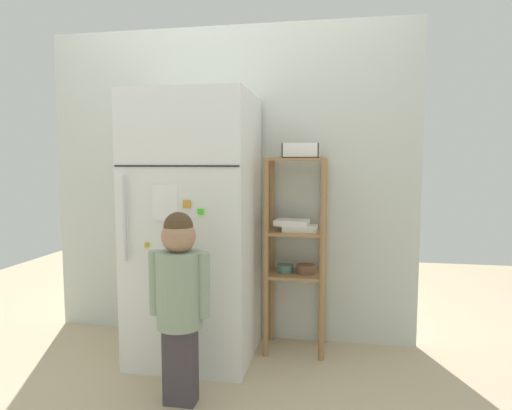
% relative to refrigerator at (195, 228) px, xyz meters
% --- Properties ---
extents(ground_plane, '(6.00, 6.00, 0.00)m').
position_rel_refrigerator_xyz_m(ground_plane, '(0.12, -0.02, -0.81)').
color(ground_plane, tan).
extents(kitchen_wall_back, '(2.53, 0.03, 2.11)m').
position_rel_refrigerator_xyz_m(kitchen_wall_back, '(0.12, 0.36, 0.25)').
color(kitchen_wall_back, silver).
rests_on(kitchen_wall_back, ground).
extents(refrigerator, '(0.72, 0.69, 1.61)m').
position_rel_refrigerator_xyz_m(refrigerator, '(0.00, 0.00, 0.00)').
color(refrigerator, white).
rests_on(refrigerator, ground).
extents(child_standing, '(0.31, 0.23, 0.97)m').
position_rel_refrigerator_xyz_m(child_standing, '(0.10, -0.57, -0.22)').
color(child_standing, '#443C42').
rests_on(child_standing, ground).
extents(pantry_shelf_unit, '(0.38, 0.30, 1.24)m').
position_rel_refrigerator_xyz_m(pantry_shelf_unit, '(0.61, 0.18, -0.09)').
color(pantry_shelf_unit, '#9E7247').
rests_on(pantry_shelf_unit, ground).
extents(fruit_bin, '(0.22, 0.15, 0.09)m').
position_rel_refrigerator_xyz_m(fruit_bin, '(0.63, 0.19, 0.47)').
color(fruit_bin, white).
rests_on(fruit_bin, pantry_shelf_unit).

